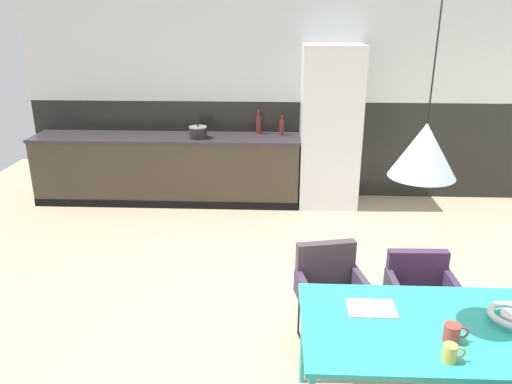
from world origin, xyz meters
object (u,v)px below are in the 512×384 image
Objects in this scene: armchair_head_of_table at (420,288)px; bottle_spice_small at (282,127)px; mug_tall_blue at (452,333)px; open_book at (371,309)px; fruit_bowl at (512,316)px; cooking_pot at (198,132)px; refrigerator_column at (330,128)px; mug_short_terracotta at (451,353)px; pendant_lamp_over_table_near at (424,150)px; armchair_far_side at (330,284)px; dining_table at (473,333)px; bottle_vinegar_dark at (259,124)px.

bottle_spice_small is at bearing -73.03° from armchair_head_of_table.
mug_tall_blue is (-0.14, -1.01, 0.32)m from armchair_head_of_table.
open_book is at bearing 53.41° from armchair_head_of_table.
bottle_spice_small is (-1.30, 3.93, 0.21)m from fruit_bowl.
bottle_spice_small is at bearing 102.30° from mug_tall_blue.
armchair_head_of_table is at bearing 107.79° from fruit_bowl.
armchair_head_of_table is at bearing 54.86° from open_book.
armchair_head_of_table is 3.62m from cooking_pot.
mug_short_terracotta is (0.22, -4.17, -0.23)m from refrigerator_column.
open_book is 1.03m from pendant_lamp_over_table_near.
mug_short_terracotta is at bearing -78.95° from bottle_spice_small.
bottle_spice_small is at bearing -95.94° from armchair_far_side.
dining_table is at bearing -2.60° from pendant_lamp_over_table_near.
open_book is 2.41× the size of mug_short_terracotta.
refrigerator_column is 0.94m from bottle_vinegar_dark.
mug_short_terracotta is (-0.23, -0.30, 0.09)m from dining_table.
mug_tall_blue is 4.39m from cooking_pot.
dining_table is 7.23× the size of bottle_spice_small.
mug_tall_blue is at bearing -37.31° from open_book.
fruit_bowl is at bearing -68.13° from bottle_vinegar_dark.
bottle_vinegar_dark is at bearing 19.88° from cooking_pot.
pendant_lamp_over_table_near is at bearing -39.21° from open_book.
mug_tall_blue reaches higher than armchair_far_side.
pendant_lamp_over_table_near is at bearing -89.07° from refrigerator_column.
fruit_bowl is (0.94, -0.81, 0.29)m from armchair_far_side.
refrigerator_column is 3.92m from pendant_lamp_over_table_near.
mug_tall_blue reaches higher than mug_short_terracotta.
dining_table is 0.57m from open_book.
armchair_far_side is 0.78m from open_book.
fruit_bowl reaches higher than armchair_head_of_table.
fruit_bowl is 4.31m from bottle_vinegar_dark.
pendant_lamp_over_table_near is (0.06, -3.85, 0.74)m from refrigerator_column.
bottle_vinegar_dark is (0.77, 0.28, 0.05)m from cooking_pot.
fruit_bowl is at bearing 13.48° from dining_table.
mug_tall_blue is at bearing -86.00° from refrigerator_column.
armchair_head_of_table is at bearing 92.17° from dining_table.
armchair_far_side is at bearing 112.31° from mug_short_terracotta.
refrigerator_column reaches higher than bottle_spice_small.
open_book is at bearing -66.22° from cooking_pot.
open_book is at bearing 173.27° from fruit_bowl.
armchair_far_side is 2.94× the size of bottle_spice_small.
mug_short_terracotta reaches higher than armchair_far_side.
pendant_lamp_over_table_near is at bearing -80.25° from bottle_spice_small.
refrigerator_column is 17.62× the size of mug_short_terracotta.
open_book is at bearing -91.47° from refrigerator_column.
mug_tall_blue is (0.54, -1.01, 0.30)m from armchair_far_side.
pendant_lamp_over_table_near is at bearing 98.42° from armchair_far_side.
fruit_bowl is at bearing 106.34° from armchair_head_of_table.
armchair_head_of_table is at bearing -82.06° from refrigerator_column.
refrigerator_column reaches higher than armchair_head_of_table.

